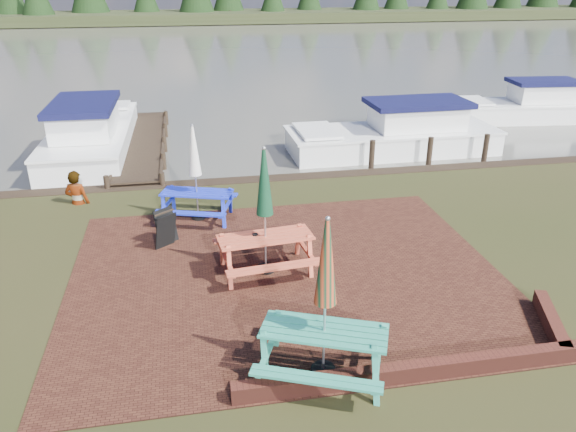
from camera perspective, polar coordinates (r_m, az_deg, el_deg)
The scene contains 13 objects.
ground at distance 11.11m, azimuth 0.79°, elevation -8.56°, with size 120.00×120.00×0.00m, color black.
paving at distance 11.95m, azimuth -0.14°, elevation -6.00°, with size 9.00×7.50×0.02m, color #341810.
brick_wall at distance 9.78m, azimuth 16.51°, elevation -13.72°, with size 6.21×1.79×0.30m.
water at distance 46.62m, azimuth -8.40°, elevation 16.22°, with size 120.00×60.00×0.02m, color #48453E.
picnic_table_teal at distance 8.80m, azimuth 3.72°, elevation -10.83°, with size 2.48×2.36×2.72m.
picnic_table_red at distance 11.67m, azimuth -2.33°, elevation -1.51°, with size 2.15×1.96×2.75m.
picnic_table_blue at distance 14.43m, azimuth -9.29°, elevation 2.86°, with size 2.19×2.06×2.48m.
chalkboard at distance 13.31m, azimuth -12.30°, elevation -1.24°, with size 0.54×0.77×0.85m.
jetty at distance 21.36m, azimuth -14.57°, elevation 7.17°, with size 1.76×9.08×1.00m.
boat_jetty at distance 21.49m, azimuth -19.35°, elevation 7.69°, with size 2.73×7.82×2.26m.
boat_near at distance 20.89m, azimuth 10.98°, elevation 7.99°, with size 7.61×2.75×2.05m.
boat_far at distance 27.24m, azimuth 23.17°, elevation 10.11°, with size 6.38×2.80×1.93m.
person at distance 16.28m, azimuth -21.00°, elevation 4.25°, with size 0.68×0.45×1.87m, color gray.
Camera 1 is at (-1.85, -9.21, 5.95)m, focal length 35.00 mm.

